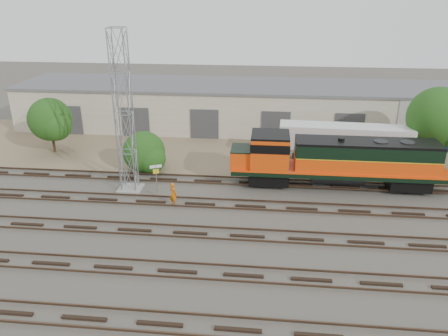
# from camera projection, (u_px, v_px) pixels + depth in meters

# --- Properties ---
(ground) EXTENTS (140.00, 140.00, 0.00)m
(ground) POSITION_uv_depth(u_px,v_px,m) (249.00, 216.00, 32.93)
(ground) COLOR #47423A
(ground) RESTS_ON ground
(dirt_strip) EXTENTS (80.00, 16.00, 0.02)m
(dirt_strip) POSITION_uv_depth(u_px,v_px,m) (256.00, 149.00, 46.72)
(dirt_strip) COLOR #726047
(dirt_strip) RESTS_ON ground
(tracks) EXTENTS (80.00, 20.40, 0.28)m
(tracks) POSITION_uv_depth(u_px,v_px,m) (247.00, 236.00, 30.14)
(tracks) COLOR black
(tracks) RESTS_ON ground
(warehouse) EXTENTS (58.40, 10.40, 5.30)m
(warehouse) POSITION_uv_depth(u_px,v_px,m) (259.00, 106.00, 53.05)
(warehouse) COLOR beige
(warehouse) RESTS_ON ground
(locomotive) EXTENTS (18.18, 3.19, 4.37)m
(locomotive) POSITION_uv_depth(u_px,v_px,m) (335.00, 160.00, 36.84)
(locomotive) COLOR black
(locomotive) RESTS_ON tracks
(signal_tower) EXTENTS (1.96, 1.96, 13.26)m
(signal_tower) POSITION_uv_depth(u_px,v_px,m) (124.00, 116.00, 34.80)
(signal_tower) COLOR gray
(signal_tower) RESTS_ON ground
(sign_post) EXTENTS (0.92, 0.46, 2.43)m
(sign_post) POSITION_uv_depth(u_px,v_px,m) (156.00, 173.00, 36.33)
(sign_post) COLOR gray
(sign_post) RESTS_ON ground
(worker) EXTENTS (0.84, 0.80, 1.93)m
(worker) POSITION_uv_depth(u_px,v_px,m) (173.00, 194.00, 34.27)
(worker) COLOR #CF640B
(worker) RESTS_ON ground
(semi_trailer) EXTENTS (12.57, 3.08, 3.84)m
(semi_trailer) POSITION_uv_depth(u_px,v_px,m) (348.00, 140.00, 42.00)
(semi_trailer) COLOR silver
(semi_trailer) RESTS_ON ground
(tree_west) EXTENTS (4.62, 4.40, 5.75)m
(tree_west) POSITION_uv_depth(u_px,v_px,m) (52.00, 121.00, 44.38)
(tree_west) COLOR #382619
(tree_west) RESTS_ON ground
(tree_mid) EXTENTS (4.15, 3.95, 3.95)m
(tree_mid) POSITION_uv_depth(u_px,v_px,m) (146.00, 154.00, 40.71)
(tree_mid) COLOR #382619
(tree_mid) RESTS_ON ground
(tree_east) EXTENTS (5.92, 5.64, 7.61)m
(tree_east) POSITION_uv_depth(u_px,v_px,m) (442.00, 119.00, 40.56)
(tree_east) COLOR #382619
(tree_east) RESTS_ON ground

